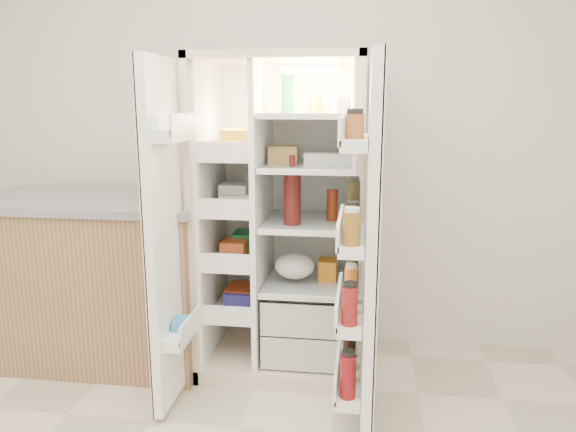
# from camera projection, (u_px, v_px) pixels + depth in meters

# --- Properties ---
(wall_back) EXTENTS (4.00, 0.02, 2.70)m
(wall_back) POSITION_uv_depth(u_px,v_px,m) (274.00, 134.00, 3.44)
(wall_back) COLOR silver
(wall_back) RESTS_ON floor
(refrigerator) EXTENTS (0.92, 0.70, 1.80)m
(refrigerator) POSITION_uv_depth(u_px,v_px,m) (286.00, 241.00, 3.21)
(refrigerator) COLOR beige
(refrigerator) RESTS_ON floor
(freezer_door) EXTENTS (0.15, 0.40, 1.72)m
(freezer_door) POSITION_uv_depth(u_px,v_px,m) (165.00, 239.00, 2.66)
(freezer_door) COLOR white
(freezer_door) RESTS_ON floor
(fridge_door) EXTENTS (0.17, 0.58, 1.72)m
(fridge_door) POSITION_uv_depth(u_px,v_px,m) (367.00, 256.00, 2.45)
(fridge_door) COLOR white
(fridge_door) RESTS_ON floor
(kitchen_counter) EXTENTS (1.37, 0.73, 1.00)m
(kitchen_counter) POSITION_uv_depth(u_px,v_px,m) (99.00, 278.00, 3.30)
(kitchen_counter) COLOR #9E774F
(kitchen_counter) RESTS_ON floor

